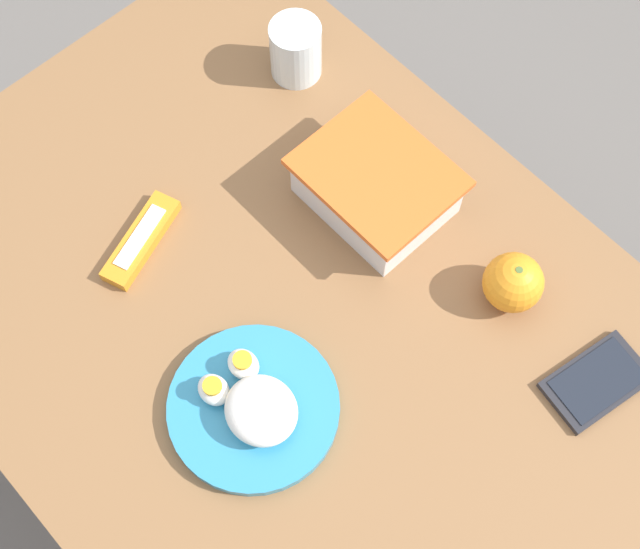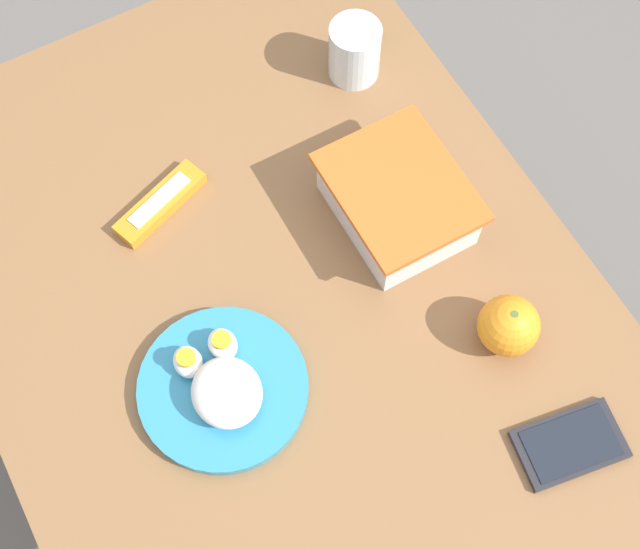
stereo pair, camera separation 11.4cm
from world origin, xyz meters
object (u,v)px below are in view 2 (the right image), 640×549
at_px(orange_fruit, 509,326).
at_px(candy_bar, 160,203).
at_px(cell_phone, 570,444).
at_px(food_container, 398,202).
at_px(rice_plate, 223,387).
at_px(drinking_glass, 355,51).

bearing_deg(orange_fruit, candy_bar, -141.90).
bearing_deg(cell_phone, orange_fruit, 176.75).
relative_size(orange_fruit, candy_bar, 0.53).
xyz_separation_m(food_container, orange_fruit, (0.22, 0.03, 0.01)).
height_order(food_container, rice_plate, food_container).
bearing_deg(cell_phone, food_container, -177.18).
distance_m(food_container, rice_plate, 0.34).
xyz_separation_m(food_container, drinking_glass, (-0.24, 0.07, 0.01)).
xyz_separation_m(rice_plate, candy_bar, (-0.28, 0.04, -0.01)).
bearing_deg(cell_phone, candy_bar, -151.57).
bearing_deg(rice_plate, orange_fruit, 72.56).
height_order(food_container, drinking_glass, drinking_glass).
xyz_separation_m(orange_fruit, drinking_glass, (-0.45, 0.04, 0.01)).
relative_size(food_container, candy_bar, 1.35).
distance_m(candy_bar, cell_phone, 0.61).
height_order(orange_fruit, cell_phone, orange_fruit).
relative_size(orange_fruit, rice_plate, 0.37).
distance_m(orange_fruit, cell_phone, 0.16).
bearing_deg(orange_fruit, cell_phone, -3.25).
relative_size(orange_fruit, drinking_glass, 0.86).
height_order(candy_bar, drinking_glass, drinking_glass).
distance_m(rice_plate, drinking_glass, 0.52).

